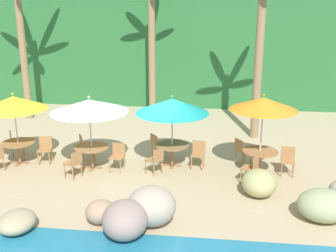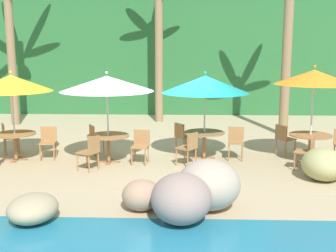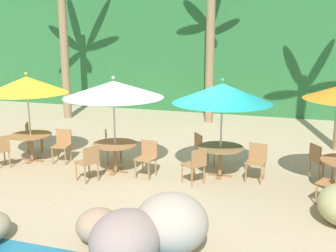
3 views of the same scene
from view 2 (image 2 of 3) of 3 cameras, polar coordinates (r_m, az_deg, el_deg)
ground_plane at (r=11.44m, az=0.69°, el=-4.59°), size 120.00×120.00×0.00m
terrace_deck at (r=11.44m, az=0.69°, el=-4.57°), size 18.00×5.20×0.01m
foliage_backdrop at (r=20.04m, az=1.32°, el=10.56°), size 28.00×2.40×6.00m
rock_seawall at (r=8.53m, az=-0.20°, el=-7.30°), size 16.74×3.63×0.95m
umbrella_yellow at (r=11.77m, az=-20.43°, el=5.43°), size 2.13×2.13×2.40m
dining_table_yellow at (r=11.97m, az=-19.99°, el=-1.53°), size 1.10×1.10×0.74m
chair_yellow_seaward at (r=11.90m, az=-15.88°, el=-1.86°), size 0.48×0.48×0.87m
chair_yellow_inland at (r=12.81m, az=-20.85°, el=-1.29°), size 0.58×0.57×0.87m
umbrella_white at (r=10.92m, az=-8.27°, el=5.70°), size 2.41×2.41×2.40m
dining_table_white at (r=11.14m, az=-8.07°, el=-1.85°), size 1.10×1.10×0.74m
chair_white_seaward at (r=11.02m, az=-3.70°, el=-2.44°), size 0.47×0.48×0.87m
chair_white_inland at (r=11.93m, az=-9.71°, el=-1.57°), size 0.57×0.57×0.87m
chair_white_left at (r=10.46m, az=-10.43°, el=-3.31°), size 0.57×0.57×0.87m
umbrella_teal at (r=11.26m, az=5.04°, el=5.64°), size 2.33×2.33×2.37m
dining_table_teal at (r=11.47m, az=4.93°, el=-1.43°), size 1.10×1.10×0.74m
chair_teal_seaward at (r=11.56m, az=9.16°, el=-1.95°), size 0.47×0.47×0.87m
chair_teal_inland at (r=12.07m, az=1.95°, el=-1.28°), size 0.60×0.59×0.87m
chair_teal_left at (r=10.75m, az=2.86°, el=-2.76°), size 0.59×0.59×0.87m
umbrella_orange at (r=11.49m, az=19.15°, el=6.25°), size 2.04×2.04×2.55m
dining_table_orange at (r=11.71m, az=18.67°, el=-1.70°), size 1.10×1.10×0.74m
chair_orange_inland at (r=12.23m, az=15.37°, el=-1.51°), size 0.59×0.58×0.87m
chair_orange_left at (r=10.90m, az=18.36°, el=-3.11°), size 0.57×0.56×0.87m
palm_tree_nearest at (r=17.51m, az=-20.74°, el=14.07°), size 3.77×3.35×6.31m
palm_tree_second at (r=17.15m, az=-1.29°, el=13.40°), size 2.69×2.63×6.01m
palm_tree_third at (r=15.02m, az=16.06°, el=14.64°), size 2.96×2.97×6.45m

